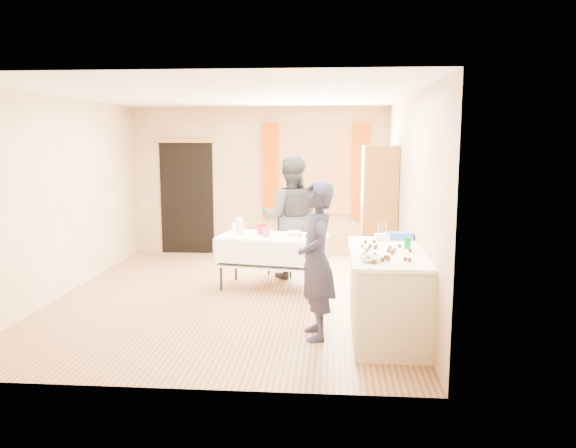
# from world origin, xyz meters

# --- Properties ---
(floor) EXTENTS (4.50, 5.50, 0.02)m
(floor) POSITION_xyz_m (0.00, 0.00, -0.01)
(floor) COLOR #9E7047
(floor) RESTS_ON ground
(ceiling) EXTENTS (4.50, 5.50, 0.02)m
(ceiling) POSITION_xyz_m (0.00, 0.00, 2.61)
(ceiling) COLOR white
(ceiling) RESTS_ON floor
(wall_back) EXTENTS (4.50, 0.02, 2.60)m
(wall_back) POSITION_xyz_m (0.00, 2.76, 1.30)
(wall_back) COLOR tan
(wall_back) RESTS_ON floor
(wall_front) EXTENTS (4.50, 0.02, 2.60)m
(wall_front) POSITION_xyz_m (0.00, -2.76, 1.30)
(wall_front) COLOR tan
(wall_front) RESTS_ON floor
(wall_left) EXTENTS (0.02, 5.50, 2.60)m
(wall_left) POSITION_xyz_m (-2.26, 0.00, 1.30)
(wall_left) COLOR tan
(wall_left) RESTS_ON floor
(wall_right) EXTENTS (0.02, 5.50, 2.60)m
(wall_right) POSITION_xyz_m (2.26, 0.00, 1.30)
(wall_right) COLOR tan
(wall_right) RESTS_ON floor
(window_frame) EXTENTS (1.32, 0.06, 1.52)m
(window_frame) POSITION_xyz_m (1.00, 2.72, 1.50)
(window_frame) COLOR olive
(window_frame) RESTS_ON wall_back
(window_pane) EXTENTS (1.20, 0.02, 1.40)m
(window_pane) POSITION_xyz_m (1.00, 2.71, 1.50)
(window_pane) COLOR white
(window_pane) RESTS_ON wall_back
(curtain_left) EXTENTS (0.28, 0.06, 1.65)m
(curtain_left) POSITION_xyz_m (0.22, 2.67, 1.50)
(curtain_left) COLOR #AD4002
(curtain_left) RESTS_ON wall_back
(curtain_right) EXTENTS (0.28, 0.06, 1.65)m
(curtain_right) POSITION_xyz_m (1.78, 2.67, 1.50)
(curtain_right) COLOR #AD4002
(curtain_right) RESTS_ON wall_back
(doorway) EXTENTS (0.95, 0.04, 2.00)m
(doorway) POSITION_xyz_m (-1.30, 2.73, 1.00)
(doorway) COLOR black
(doorway) RESTS_ON floor
(door_lintel) EXTENTS (1.05, 0.06, 0.08)m
(door_lintel) POSITION_xyz_m (-1.30, 2.70, 2.02)
(door_lintel) COLOR olive
(door_lintel) RESTS_ON wall_back
(cabinet) EXTENTS (0.50, 0.60, 1.96)m
(cabinet) POSITION_xyz_m (1.99, 1.22, 0.98)
(cabinet) COLOR brown
(cabinet) RESTS_ON floor
(counter) EXTENTS (0.80, 1.68, 0.91)m
(counter) POSITION_xyz_m (1.89, -1.29, 0.45)
(counter) COLOR beige
(counter) RESTS_ON floor
(party_table) EXTENTS (1.58, 1.00, 0.75)m
(party_table) POSITION_xyz_m (0.49, 0.44, 0.45)
(party_table) COLOR black
(party_table) RESTS_ON floor
(chair) EXTENTS (0.56, 0.56, 1.05)m
(chair) POSITION_xyz_m (0.59, 1.33, 0.31)
(chair) COLOR black
(chair) RESTS_ON floor
(girl) EXTENTS (0.75, 0.63, 1.65)m
(girl) POSITION_xyz_m (1.14, -1.42, 0.82)
(girl) COLOR #1F1F39
(girl) RESTS_ON floor
(woman) EXTENTS (0.91, 0.72, 1.81)m
(woman) POSITION_xyz_m (0.69, 1.10, 0.90)
(woman) COLOR black
(woman) RESTS_ON floor
(soda_can) EXTENTS (0.08, 0.08, 0.12)m
(soda_can) POSITION_xyz_m (2.10, -1.16, 0.97)
(soda_can) COLOR #007818
(soda_can) RESTS_ON counter
(mixing_bowl) EXTENTS (0.31, 0.31, 0.05)m
(mixing_bowl) POSITION_xyz_m (1.67, -1.82, 0.94)
(mixing_bowl) COLOR white
(mixing_bowl) RESTS_ON counter
(foam_block) EXTENTS (0.17, 0.14, 0.08)m
(foam_block) POSITION_xyz_m (1.87, -0.71, 0.95)
(foam_block) COLOR white
(foam_block) RESTS_ON counter
(blue_basket) EXTENTS (0.31, 0.21, 0.08)m
(blue_basket) POSITION_xyz_m (2.09, -0.60, 0.95)
(blue_basket) COLOR blue
(blue_basket) RESTS_ON counter
(pitcher) EXTENTS (0.12, 0.12, 0.22)m
(pitcher) POSITION_xyz_m (0.04, 0.42, 0.86)
(pitcher) COLOR silver
(pitcher) RESTS_ON party_table
(cup_red) EXTENTS (0.24, 0.24, 0.13)m
(cup_red) POSITION_xyz_m (0.34, 0.52, 0.81)
(cup_red) COLOR #B90A29
(cup_red) RESTS_ON party_table
(cup_rainbow) EXTENTS (0.15, 0.15, 0.12)m
(cup_rainbow) POSITION_xyz_m (0.42, 0.30, 0.81)
(cup_rainbow) COLOR red
(cup_rainbow) RESTS_ON party_table
(small_bowl) EXTENTS (0.35, 0.35, 0.06)m
(small_bowl) POSITION_xyz_m (0.79, 0.47, 0.78)
(small_bowl) COLOR white
(small_bowl) RESTS_ON party_table
(pastry_tray) EXTENTS (0.31, 0.24, 0.02)m
(pastry_tray) POSITION_xyz_m (0.96, 0.24, 0.76)
(pastry_tray) COLOR white
(pastry_tray) RESTS_ON party_table
(bottle) EXTENTS (0.11, 0.11, 0.19)m
(bottle) POSITION_xyz_m (-0.07, 0.71, 0.85)
(bottle) COLOR white
(bottle) RESTS_ON party_table
(cake_balls) EXTENTS (0.52, 1.08, 0.04)m
(cake_balls) POSITION_xyz_m (1.81, -1.44, 0.93)
(cake_balls) COLOR #3F2314
(cake_balls) RESTS_ON counter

